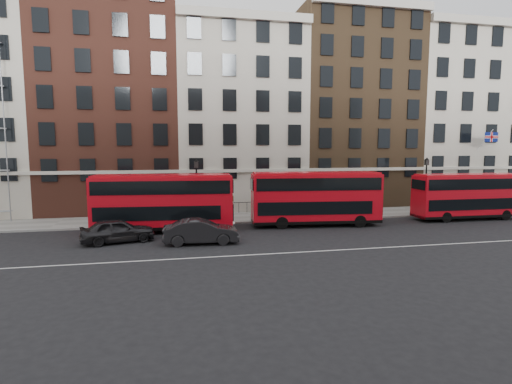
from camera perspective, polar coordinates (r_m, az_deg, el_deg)
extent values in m
plane|color=black|center=(26.69, 3.63, -7.56)|extent=(120.00, 120.00, 0.00)
cube|color=gray|center=(36.69, -0.68, -3.58)|extent=(80.00, 5.00, 0.15)
cube|color=gray|center=(34.28, 0.11, -4.28)|extent=(80.00, 0.30, 0.16)
cube|color=white|center=(24.82, 4.86, -8.64)|extent=(70.00, 0.12, 0.01)
cube|color=brown|center=(43.63, -19.84, 12.04)|extent=(12.80, 10.00, 22.00)
cube|color=#B6B1A0|center=(43.63, -2.60, 10.43)|extent=(12.80, 10.00, 19.00)
cube|color=beige|center=(40.23, -1.39, 24.01)|extent=(12.80, 0.50, 0.80)
cube|color=brown|center=(47.43, 13.16, 11.16)|extent=(12.80, 10.00, 21.00)
cube|color=beige|center=(44.83, 16.60, 24.57)|extent=(12.80, 0.50, 0.80)
cube|color=#BEB7A4|center=(53.96, 25.77, 9.57)|extent=(12.80, 10.00, 20.00)
cube|color=beige|center=(51.47, 30.09, 20.39)|extent=(12.80, 0.50, 0.80)
cube|color=red|center=(31.07, -13.09, -1.41)|extent=(10.56, 3.35, 3.91)
cube|color=black|center=(31.37, -13.00, -4.73)|extent=(10.56, 3.39, 0.24)
cube|color=black|center=(31.20, -13.60, -2.63)|extent=(9.39, 3.33, 1.04)
cube|color=black|center=(30.93, -13.15, 0.81)|extent=(10.17, 3.39, 0.99)
cube|color=red|center=(30.87, -13.18, 2.28)|extent=(10.25, 3.13, 0.18)
cube|color=black|center=(31.04, -3.40, -2.69)|extent=(0.26, 2.18, 1.29)
cube|color=black|center=(30.89, -3.41, -0.75)|extent=(0.24, 1.88, 0.42)
cylinder|color=black|center=(30.08, -6.83, -5.03)|extent=(1.01, 0.36, 0.99)
cylinder|color=black|center=(32.26, -6.83, -4.25)|extent=(1.01, 0.36, 0.99)
cylinder|color=black|center=(30.77, -18.75, -5.07)|extent=(1.01, 0.36, 0.99)
cylinder|color=black|center=(32.90, -17.96, -4.32)|extent=(1.01, 0.36, 0.99)
cube|color=red|center=(33.06, 8.52, -0.82)|extent=(10.65, 3.46, 3.94)
cube|color=black|center=(33.34, 8.46, -3.98)|extent=(10.65, 3.50, 0.24)
cube|color=black|center=(33.07, 8.00, -1.99)|extent=(9.47, 3.42, 1.05)
cube|color=black|center=(32.93, 8.55, 1.28)|extent=(10.26, 3.50, 1.00)
cube|color=red|center=(32.86, 8.58, 2.67)|extent=(10.33, 3.23, 0.18)
cube|color=black|center=(34.87, 16.91, -1.94)|extent=(0.28, 2.19, 1.30)
cube|color=black|center=(34.74, 16.96, -0.20)|extent=(0.26, 1.89, 0.42)
cylinder|color=black|center=(33.31, 14.61, -4.07)|extent=(1.02, 0.37, 1.00)
cylinder|color=black|center=(35.37, 13.33, -3.43)|extent=(1.02, 0.37, 1.00)
cylinder|color=black|center=(31.63, 3.72, -4.43)|extent=(1.02, 0.37, 1.00)
cylinder|color=black|center=(33.79, 3.06, -3.72)|extent=(1.02, 0.37, 1.00)
cube|color=red|center=(40.25, 27.94, -0.47)|extent=(9.70, 2.42, 3.64)
cube|color=black|center=(40.47, 27.81, -2.87)|extent=(9.70, 2.46, 0.22)
cube|color=black|center=(40.15, 27.58, -1.36)|extent=(8.60, 2.48, 0.97)
cube|color=black|center=(40.14, 28.02, 1.13)|extent=(9.33, 2.49, 0.92)
cube|color=red|center=(40.09, 28.08, 2.18)|extent=(9.42, 2.24, 0.17)
cylinder|color=black|center=(41.73, 32.06, -2.81)|extent=(0.92, 0.27, 0.92)
cylinder|color=black|center=(43.24, 30.21, -2.41)|extent=(0.92, 0.27, 0.92)
cylinder|color=black|center=(37.98, 25.52, -3.28)|extent=(0.92, 0.27, 0.92)
cylinder|color=black|center=(39.63, 23.76, -2.81)|extent=(0.92, 0.27, 0.92)
imported|color=#232326|center=(28.78, -19.15, -5.20)|extent=(5.16, 3.08, 1.64)
imported|color=black|center=(27.10, -7.87, -5.61)|extent=(5.09, 1.98, 1.65)
cylinder|color=black|center=(34.14, -8.46, -0.37)|extent=(0.14, 0.14, 4.60)
cylinder|color=black|center=(34.43, -8.40, -3.68)|extent=(0.32, 0.32, 0.60)
cube|color=#262626|center=(33.93, -8.53, 3.91)|extent=(0.32, 0.32, 0.55)
cone|color=black|center=(33.92, -8.54, 4.50)|extent=(0.44, 0.44, 0.25)
cylinder|color=black|center=(41.77, 23.05, 0.42)|extent=(0.14, 0.14, 4.60)
cylinder|color=black|center=(42.01, 22.94, -2.30)|extent=(0.32, 0.32, 0.60)
cube|color=#262626|center=(41.60, 23.21, 3.91)|extent=(0.32, 0.32, 0.55)
cone|color=black|center=(41.59, 23.23, 4.39)|extent=(0.44, 0.44, 0.25)
cylinder|color=black|center=(44.54, 29.63, -0.86)|extent=(0.12, 0.12, 2.60)
cube|color=black|center=(44.27, 29.87, 1.17)|extent=(0.25, 0.30, 0.75)
sphere|color=red|center=(44.13, 30.03, 1.43)|extent=(0.14, 0.14, 0.14)
sphere|color=#0C9919|center=(44.17, 30.00, 0.86)|extent=(0.14, 0.14, 0.14)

